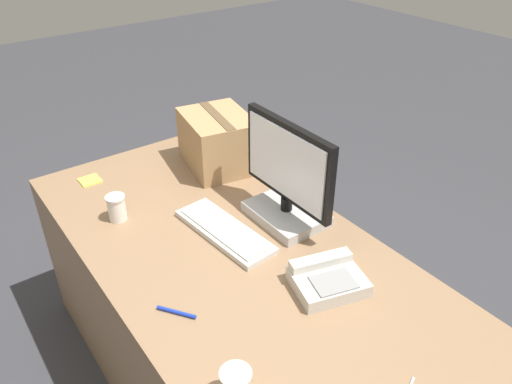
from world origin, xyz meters
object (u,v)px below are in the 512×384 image
at_px(desk_phone, 327,279).
at_px(sticky_note_pad, 90,180).
at_px(keyboard, 225,231).
at_px(pen_marker, 176,312).
at_px(monitor, 287,182).
at_px(paper_cup_left, 117,208).
at_px(cardboard_box, 218,141).

bearing_deg(desk_phone, sticky_note_pad, -144.59).
distance_m(keyboard, desk_phone, 0.44).
distance_m(desk_phone, pen_marker, 0.48).
bearing_deg(monitor, keyboard, -103.04).
height_order(keyboard, paper_cup_left, paper_cup_left).
xyz_separation_m(monitor, desk_phone, (0.37, -0.13, -0.13)).
bearing_deg(pen_marker, sticky_note_pad, -39.54).
bearing_deg(cardboard_box, paper_cup_left, -76.41).
xyz_separation_m(desk_phone, cardboard_box, (-0.87, 0.15, 0.09)).
height_order(monitor, keyboard, monitor).
distance_m(pen_marker, sticky_note_pad, 0.90).
distance_m(keyboard, paper_cup_left, 0.42).
height_order(pen_marker, sticky_note_pad, pen_marker).
xyz_separation_m(monitor, pen_marker, (0.19, -0.58, -0.15)).
distance_m(keyboard, sticky_note_pad, 0.71).
distance_m(desk_phone, paper_cup_left, 0.84).
bearing_deg(desk_phone, monitor, 176.80).
relative_size(paper_cup_left, sticky_note_pad, 1.22).
xyz_separation_m(monitor, cardboard_box, (-0.50, 0.02, -0.04)).
xyz_separation_m(cardboard_box, pen_marker, (0.69, -0.60, -0.11)).
distance_m(monitor, keyboard, 0.29).
bearing_deg(paper_cup_left, keyboard, 40.98).
relative_size(keyboard, pen_marker, 3.99).
bearing_deg(keyboard, monitor, 71.85).
bearing_deg(cardboard_box, sticky_note_pad, -111.70).
distance_m(monitor, cardboard_box, 0.51).
bearing_deg(monitor, desk_phone, -19.54).
height_order(desk_phone, paper_cup_left, paper_cup_left).
relative_size(monitor, desk_phone, 1.74).
height_order(keyboard, cardboard_box, cardboard_box).
xyz_separation_m(keyboard, paper_cup_left, (-0.32, -0.28, 0.04)).
height_order(desk_phone, pen_marker, desk_phone).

